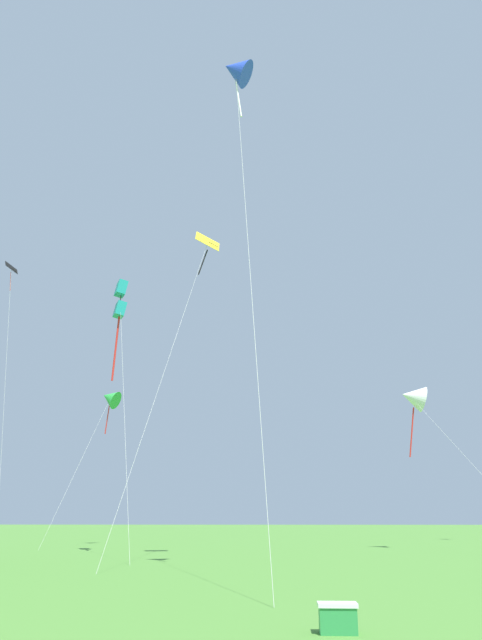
% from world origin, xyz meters
% --- Properties ---
extents(kite_yellow_diamond, '(3.05, 8.34, 15.37)m').
position_xyz_m(kite_yellow_diamond, '(-2.66, 25.92, 13.97)').
color(kite_yellow_diamond, yellow).
rests_on(kite_yellow_diamond, ground_plane).
extents(kite_green_small, '(2.68, 7.13, 10.47)m').
position_xyz_m(kite_green_small, '(-10.80, 40.76, 9.67)').
color(kite_green_small, green).
rests_on(kite_green_small, ground_plane).
extents(kite_blue_delta, '(1.86, 6.78, 18.19)m').
position_xyz_m(kite_blue_delta, '(-0.54, 17.10, 17.47)').
color(kite_blue_delta, blue).
rests_on(kite_blue_delta, ground_plane).
extents(kite_teal_box, '(3.09, 6.99, 13.92)m').
position_xyz_m(kite_teal_box, '(-7.51, 29.30, 12.71)').
color(kite_teal_box, teal).
rests_on(kite_teal_box, ground_plane).
extents(kite_white_distant, '(4.07, 11.07, 9.50)m').
position_xyz_m(kite_white_distant, '(8.85, 35.59, 8.58)').
color(kite_white_distant, white).
rests_on(kite_white_distant, ground_plane).
extents(kite_black_large, '(3.48, 5.37, 18.34)m').
position_xyz_m(kite_black_large, '(-16.77, 36.34, 16.36)').
color(kite_black_large, black).
rests_on(kite_black_large, ground_plane).
extents(picnic_cooler, '(0.60, 0.40, 0.44)m').
position_xyz_m(picnic_cooler, '(1.64, 7.96, 0.22)').
color(picnic_cooler, '#2D8C47').
rests_on(picnic_cooler, ground_plane).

